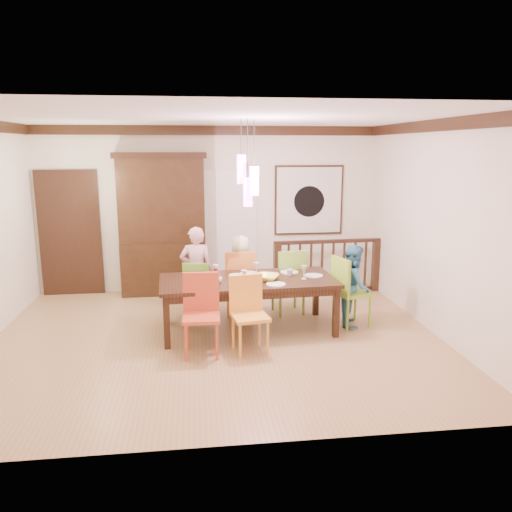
{
  "coord_description": "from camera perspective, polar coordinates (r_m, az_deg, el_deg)",
  "views": [
    {
      "loc": [
        -0.26,
        -6.38,
        2.53
      ],
      "look_at": [
        0.58,
        0.41,
        1.04
      ],
      "focal_mm": 35.0,
      "sensor_mm": 36.0,
      "label": 1
    }
  ],
  "objects": [
    {
      "name": "chair_far_mid",
      "position": [
        7.7,
        -1.86,
        -2.38
      ],
      "size": [
        0.48,
        0.48,
        1.01
      ],
      "rotation": [
        0.0,
        0.0,
        3.09
      ],
      "color": "#C26E2B",
      "rests_on": "floor"
    },
    {
      "name": "chair_near_left",
      "position": [
        6.19,
        -6.29,
        -6.2
      ],
      "size": [
        0.47,
        0.47,
        1.01
      ],
      "rotation": [
        0.0,
        0.0,
        -0.03
      ],
      "color": "#BE4527",
      "rests_on": "floor"
    },
    {
      "name": "chair_near_mid",
      "position": [
        6.24,
        -0.7,
        -6.23
      ],
      "size": [
        0.5,
        0.5,
        0.96
      ],
      "rotation": [
        0.0,
        0.0,
        0.17
      ],
      "color": "#F49E34",
      "rests_on": "floor"
    },
    {
      "name": "wine_glass_c",
      "position": [
        6.63,
        -1.37,
        -2.44
      ],
      "size": [
        0.08,
        0.08,
        0.19
      ],
      "primitive_type": null,
      "color": "#590C19",
      "rests_on": "dining_table"
    },
    {
      "name": "wall_right",
      "position": [
        7.24,
        19.81,
        2.97
      ],
      "size": [
        0.0,
        5.0,
        5.0
      ],
      "primitive_type": "plane",
      "rotation": [
        1.57,
        0.0,
        -1.57
      ],
      "color": "silver",
      "rests_on": "floor"
    },
    {
      "name": "plate_end_right",
      "position": [
        7.11,
        6.6,
        -2.24
      ],
      "size": [
        0.26,
        0.26,
        0.01
      ],
      "primitive_type": "cylinder",
      "color": "white",
      "rests_on": "dining_table"
    },
    {
      "name": "ceiling",
      "position": [
        6.39,
        -4.9,
        15.55
      ],
      "size": [
        6.0,
        6.0,
        0.0
      ],
      "primitive_type": "plane",
      "rotation": [
        3.14,
        0.0,
        0.0
      ],
      "color": "white",
      "rests_on": "wall_back"
    },
    {
      "name": "painting",
      "position": [
        9.12,
        6.06,
        6.36
      ],
      "size": [
        1.25,
        0.06,
        1.25
      ],
      "color": "black",
      "rests_on": "wall_back"
    },
    {
      "name": "person_far_left",
      "position": [
        7.71,
        -6.82,
        -1.67
      ],
      "size": [
        0.51,
        0.34,
        1.37
      ],
      "primitive_type": "imported",
      "rotation": [
        0.0,
        0.0,
        3.12
      ],
      "color": "#FFC2D4",
      "rests_on": "floor"
    },
    {
      "name": "crown_molding",
      "position": [
        6.39,
        -4.89,
        14.84
      ],
      "size": [
        6.0,
        5.0,
        0.16
      ],
      "primitive_type": null,
      "color": "black",
      "rests_on": "wall_back"
    },
    {
      "name": "plate_far_mid",
      "position": [
        7.19,
        -0.78,
        -1.99
      ],
      "size": [
        0.26,
        0.26,
        0.01
      ],
      "primitive_type": "cylinder",
      "color": "white",
      "rests_on": "dining_table"
    },
    {
      "name": "wine_glass_b",
      "position": [
        7.07,
        0.05,
        -1.52
      ],
      "size": [
        0.08,
        0.08,
        0.19
      ],
      "primitive_type": null,
      "color": "silver",
      "rests_on": "dining_table"
    },
    {
      "name": "cup_left",
      "position": [
        6.7,
        -4.37,
        -2.76
      ],
      "size": [
        0.13,
        0.13,
        0.09
      ],
      "primitive_type": "imported",
      "rotation": [
        0.0,
        0.0,
        0.12
      ],
      "color": "silver",
      "rests_on": "dining_table"
    },
    {
      "name": "wine_glass_a",
      "position": [
        6.95,
        -4.62,
        -1.78
      ],
      "size": [
        0.08,
        0.08,
        0.19
      ],
      "primitive_type": null,
      "color": "#590C19",
      "rests_on": "dining_table"
    },
    {
      "name": "panel_door",
      "position": [
        9.2,
        -20.44,
        2.25
      ],
      "size": [
        1.04,
        0.07,
        2.24
      ],
      "primitive_type": "cube",
      "color": "black",
      "rests_on": "wall_back"
    },
    {
      "name": "white_doorway",
      "position": [
        8.98,
        -3.08,
        2.78
      ],
      "size": [
        0.97,
        0.05,
        2.22
      ],
      "primitive_type": "cube",
      "color": "silver",
      "rests_on": "wall_back"
    },
    {
      "name": "person_end_right",
      "position": [
        7.34,
        11.11,
        -3.29
      ],
      "size": [
        0.58,
        0.67,
        1.18
      ],
      "primitive_type": "imported",
      "rotation": [
        0.0,
        0.0,
        1.32
      ],
      "color": "teal",
      "rests_on": "floor"
    },
    {
      "name": "plate_near_mid",
      "position": [
        6.63,
        2.29,
        -3.25
      ],
      "size": [
        0.26,
        0.26,
        0.01
      ],
      "primitive_type": "cylinder",
      "color": "white",
      "rests_on": "dining_table"
    },
    {
      "name": "wine_glass_d",
      "position": [
        6.93,
        5.5,
        -1.86
      ],
      "size": [
        0.08,
        0.08,
        0.19
      ],
      "primitive_type": null,
      "color": "silver",
      "rests_on": "dining_table"
    },
    {
      "name": "pendant_cluster",
      "position": [
        6.7,
        -0.95,
        8.65
      ],
      "size": [
        0.27,
        0.21,
        1.14
      ],
      "color": "#EE47B9",
      "rests_on": "ceiling"
    },
    {
      "name": "cup_right",
      "position": [
        7.1,
        3.89,
        -1.88
      ],
      "size": [
        0.12,
        0.12,
        0.09
      ],
      "primitive_type": "imported",
      "rotation": [
        0.0,
        0.0,
        -0.2
      ],
      "color": "silver",
      "rests_on": "dining_table"
    },
    {
      "name": "serving_bowl",
      "position": [
        6.84,
        1.25,
        -2.46
      ],
      "size": [
        0.42,
        0.42,
        0.08
      ],
      "primitive_type": "imported",
      "rotation": [
        0.0,
        0.0,
        -0.36
      ],
      "color": "yellow",
      "rests_on": "dining_table"
    },
    {
      "name": "china_hutch",
      "position": [
        8.79,
        -10.63,
        3.56
      ],
      "size": [
        1.56,
        0.46,
        2.46
      ],
      "color": "black",
      "rests_on": "floor"
    },
    {
      "name": "napkin",
      "position": [
        6.53,
        -1.58,
        -3.47
      ],
      "size": [
        0.18,
        0.14,
        0.01
      ],
      "primitive_type": "cube",
      "color": "#D83359",
      "rests_on": "dining_table"
    },
    {
      "name": "small_bowl",
      "position": [
        6.91,
        -2.27,
        -2.39
      ],
      "size": [
        0.24,
        0.24,
        0.06
      ],
      "primitive_type": "imported",
      "rotation": [
        0.0,
        0.0,
        0.32
      ],
      "color": "white",
      "rests_on": "dining_table"
    },
    {
      "name": "floor",
      "position": [
        6.86,
        -4.46,
        -9.39
      ],
      "size": [
        6.0,
        6.0,
        0.0
      ],
      "primitive_type": "plane",
      "color": "#A97E52",
      "rests_on": "ground"
    },
    {
      "name": "chair_far_left",
      "position": [
        7.64,
        -6.62,
        -3.23
      ],
      "size": [
        0.46,
        0.46,
        0.87
      ],
      "rotation": [
        0.0,
        0.0,
        2.96
      ],
      "color": "#68A630",
      "rests_on": "floor"
    },
    {
      "name": "plate_near_left",
      "position": [
        6.54,
        -6.62,
        -3.54
      ],
      "size": [
        0.26,
        0.26,
        0.01
      ],
      "primitive_type": "cylinder",
      "color": "white",
      "rests_on": "dining_table"
    },
    {
      "name": "dining_table",
      "position": [
        6.94,
        -0.91,
        -3.21
      ],
      "size": [
        2.47,
        1.23,
        0.75
      ],
      "rotation": [
        0.0,
        0.0,
        0.05
      ],
      "color": "black",
      "rests_on": "floor"
    },
    {
      "name": "plate_far_left",
      "position": [
        7.12,
        -6.33,
        -2.21
      ],
      "size": [
        0.26,
        0.26,
        0.01
      ],
      "primitive_type": "cylinder",
      "color": "white",
      "rests_on": "dining_table"
    },
    {
      "name": "plate_far_right",
      "position": [
        7.28,
        3.83,
        -1.85
      ],
      "size": [
        0.26,
        0.26,
        0.01
      ],
      "primitive_type": "cylinder",
      "color": "white",
      "rests_on": "dining_table"
    },
    {
      "name": "wall_back",
      "position": [
        8.94,
        -5.38,
        5.29
      ],
      "size": [
        6.0,
        0.0,
        6.0
      ],
      "primitive_type": "plane",
      "rotation": [
        1.57,
        0.0,
        0.0
      ],
      "color": "silver",
      "rests_on": "floor"
    },
    {
      "name": "chair_far_right",
      "position": [
        7.72,
        3.7,
        -2.32
      ],
      "size": [
        0.53,
        0.53,
        1.03
      ],
      "rotation": [
        0.0,
        0.0,
        3.29
      ],
      "color": "#74A333",
      "rests_on": "floor"
    },
    {
      "name": "balustrade",
      "position": [
        8.87,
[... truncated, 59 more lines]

